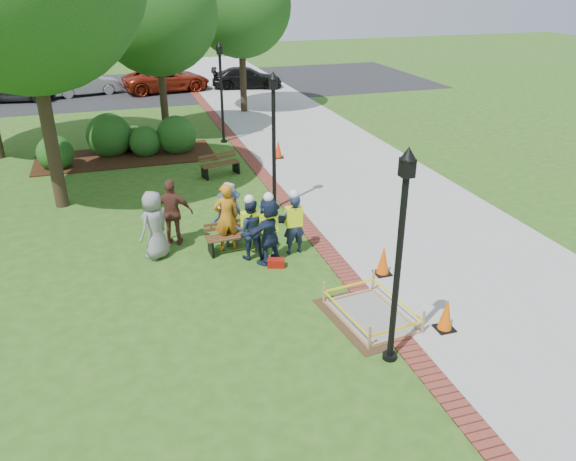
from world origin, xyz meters
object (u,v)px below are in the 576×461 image
object	(u,v)px
wet_concrete_pad	(371,308)
hivis_worker_c	(250,227)
cone_front	(446,315)
hivis_worker_a	(269,228)
hivis_worker_b	(294,222)
lamp_near	(400,244)
bench_near	(234,242)

from	to	relation	value
wet_concrete_pad	hivis_worker_c	world-z (taller)	hivis_worker_c
cone_front	hivis_worker_c	bearing A→B (deg)	124.88
hivis_worker_a	hivis_worker_b	distance (m)	0.81
wet_concrete_pad	hivis_worker_b	xyz separation A→B (m)	(-0.64, 3.46, 0.66)
hivis_worker_b	hivis_worker_c	world-z (taller)	hivis_worker_b
lamp_near	hivis_worker_b	distance (m)	5.14
hivis_worker_a	hivis_worker_c	size ratio (longest dim) A/B	1.08
lamp_near	hivis_worker_c	world-z (taller)	lamp_near
lamp_near	hivis_worker_b	size ratio (longest dim) A/B	2.37
hivis_worker_a	lamp_near	bearing A→B (deg)	-76.09
wet_concrete_pad	hivis_worker_b	size ratio (longest dim) A/B	1.39
hivis_worker_c	wet_concrete_pad	bearing A→B (deg)	-62.93
wet_concrete_pad	lamp_near	world-z (taller)	lamp_near
lamp_near	hivis_worker_b	xyz separation A→B (m)	(-0.38, 4.87, -1.58)
lamp_near	hivis_worker_c	bearing A→B (deg)	107.35
cone_front	hivis_worker_a	distance (m)	4.90
hivis_worker_a	hivis_worker_b	bearing A→B (deg)	20.38
wet_concrete_pad	hivis_worker_a	size ratio (longest dim) A/B	1.30
hivis_worker_b	hivis_worker_c	size ratio (longest dim) A/B	1.02
hivis_worker_b	hivis_worker_c	xyz separation A→B (m)	(-1.16, 0.07, -0.01)
bench_near	hivis_worker_c	size ratio (longest dim) A/B	0.86
bench_near	hivis_worker_b	world-z (taller)	hivis_worker_b
cone_front	hivis_worker_b	xyz separation A→B (m)	(-1.92, 4.35, 0.53)
bench_near	lamp_near	distance (m)	6.19
lamp_near	hivis_worker_a	xyz separation A→B (m)	(-1.14, 4.59, -1.53)
hivis_worker_a	hivis_worker_b	world-z (taller)	hivis_worker_a
bench_near	hivis_worker_b	size ratio (longest dim) A/B	0.84
hivis_worker_c	lamp_near	bearing A→B (deg)	-72.65
bench_near	hivis_worker_a	bearing A→B (deg)	-50.08
cone_front	hivis_worker_c	xyz separation A→B (m)	(-3.08, 4.42, 0.52)
cone_front	lamp_near	distance (m)	2.67
bench_near	hivis_worker_a	size ratio (longest dim) A/B	0.79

